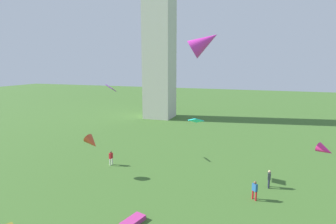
# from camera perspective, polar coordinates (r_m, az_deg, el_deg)

# --- Properties ---
(person_0) EXTENTS (0.50, 0.49, 1.70)m
(person_0) POSITION_cam_1_polar(r_m,az_deg,el_deg) (25.14, 17.93, -15.35)
(person_0) COLOR red
(person_0) RESTS_ON ground_plane
(person_1) EXTENTS (0.27, 0.54, 1.73)m
(person_1) POSITION_cam_1_polar(r_m,az_deg,el_deg) (27.82, 20.68, -12.94)
(person_1) COLOR #1E2333
(person_1) RESTS_ON ground_plane
(person_2) EXTENTS (0.31, 0.52, 1.69)m
(person_2) POSITION_cam_1_polar(r_m,az_deg,el_deg) (32.18, -12.03, -9.36)
(person_2) COLOR silver
(person_2) RESTS_ON ground_plane
(kite_flying_1) EXTENTS (1.39, 1.32, 0.96)m
(kite_flying_1) POSITION_cam_1_polar(r_m,az_deg,el_deg) (22.64, 30.39, -6.99)
(kite_flying_1) COLOR #EB2682
(kite_flying_2) EXTENTS (1.97, 1.48, 1.61)m
(kite_flying_2) POSITION_cam_1_polar(r_m,az_deg,el_deg) (28.65, -15.84, -6.21)
(kite_flying_2) COLOR #C94726
(kite_flying_3) EXTENTS (1.12, 1.40, 1.02)m
(kite_flying_3) POSITION_cam_1_polar(r_m,az_deg,el_deg) (34.30, -11.99, 4.99)
(kite_flying_3) COLOR #A01EDD
(kite_flying_4) EXTENTS (2.78, 1.98, 2.33)m
(kite_flying_4) POSITION_cam_1_polar(r_m,az_deg,el_deg) (20.17, 7.76, 14.48)
(kite_flying_4) COLOR #D42FAE
(kite_flying_5) EXTENTS (1.47, 1.55, 0.75)m
(kite_flying_5) POSITION_cam_1_polar(r_m,az_deg,el_deg) (27.24, 5.95, -1.81)
(kite_flying_5) COLOR #22EBED
(kite_bundle_0) EXTENTS (1.41, 2.12, 0.36)m
(kite_bundle_0) POSITION_cam_1_polar(r_m,az_deg,el_deg) (21.45, -7.46, -22.03)
(kite_bundle_0) COLOR #B2317F
(kite_bundle_0) RESTS_ON ground_plane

